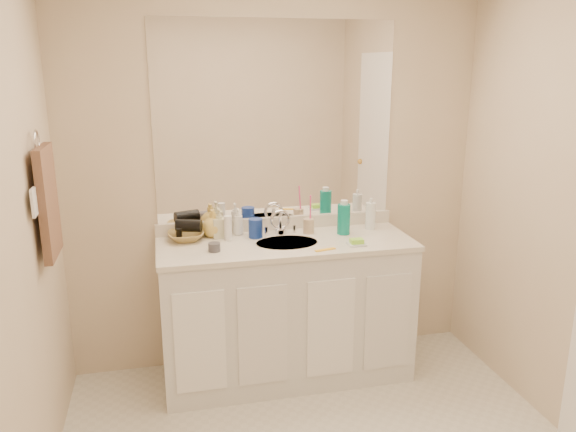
# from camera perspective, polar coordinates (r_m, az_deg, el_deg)

# --- Properties ---
(wall_back) EXTENTS (2.60, 0.02, 2.40)m
(wall_back) POSITION_cam_1_polar(r_m,az_deg,el_deg) (3.52, -1.20, 3.71)
(wall_back) COLOR beige
(wall_back) RESTS_ON floor
(vanity_cabinet) EXTENTS (1.50, 0.55, 0.85)m
(vanity_cabinet) POSITION_cam_1_polar(r_m,az_deg,el_deg) (3.51, -0.19, -9.67)
(vanity_cabinet) COLOR silver
(vanity_cabinet) RESTS_ON floor
(countertop) EXTENTS (1.52, 0.57, 0.03)m
(countertop) POSITION_cam_1_polar(r_m,az_deg,el_deg) (3.35, -0.19, -2.83)
(countertop) COLOR silver
(countertop) RESTS_ON vanity_cabinet
(backsplash) EXTENTS (1.52, 0.03, 0.08)m
(backsplash) POSITION_cam_1_polar(r_m,az_deg,el_deg) (3.58, -1.13, -0.73)
(backsplash) COLOR silver
(backsplash) RESTS_ON countertop
(sink_basin) EXTENTS (0.37, 0.37, 0.02)m
(sink_basin) POSITION_cam_1_polar(r_m,az_deg,el_deg) (3.33, -0.12, -2.89)
(sink_basin) COLOR beige
(sink_basin) RESTS_ON countertop
(faucet) EXTENTS (0.02, 0.02, 0.11)m
(faucet) POSITION_cam_1_polar(r_m,az_deg,el_deg) (3.48, -0.79, -0.94)
(faucet) COLOR silver
(faucet) RESTS_ON countertop
(mirror) EXTENTS (1.48, 0.01, 1.20)m
(mirror) POSITION_cam_1_polar(r_m,az_deg,el_deg) (3.46, -1.22, 9.53)
(mirror) COLOR white
(mirror) RESTS_ON wall_back
(blue_mug) EXTENTS (0.09, 0.09, 0.12)m
(blue_mug) POSITION_cam_1_polar(r_m,az_deg,el_deg) (3.41, -3.31, -1.24)
(blue_mug) COLOR navy
(blue_mug) RESTS_ON countertop
(tan_cup) EXTENTS (0.08, 0.08, 0.09)m
(tan_cup) POSITION_cam_1_polar(r_m,az_deg,el_deg) (3.50, 2.11, -1.02)
(tan_cup) COLOR tan
(tan_cup) RESTS_ON countertop
(toothbrush) EXTENTS (0.02, 0.04, 0.19)m
(toothbrush) POSITION_cam_1_polar(r_m,az_deg,el_deg) (3.47, 2.29, 0.64)
(toothbrush) COLOR #FF438F
(toothbrush) RESTS_ON tan_cup
(mouthwash_bottle) EXTENTS (0.10, 0.10, 0.19)m
(mouthwash_bottle) POSITION_cam_1_polar(r_m,az_deg,el_deg) (3.48, 5.68, -0.32)
(mouthwash_bottle) COLOR #0A8271
(mouthwash_bottle) RESTS_ON countertop
(clear_pump_bottle) EXTENTS (0.07, 0.07, 0.17)m
(clear_pump_bottle) POSITION_cam_1_polar(r_m,az_deg,el_deg) (3.62, 8.39, 0.02)
(clear_pump_bottle) COLOR white
(clear_pump_bottle) RESTS_ON countertop
(soap_dish) EXTENTS (0.10, 0.08, 0.01)m
(soap_dish) POSITION_cam_1_polar(r_m,az_deg,el_deg) (3.30, 6.98, -2.86)
(soap_dish) COLOR silver
(soap_dish) RESTS_ON countertop
(green_soap) EXTENTS (0.08, 0.06, 0.03)m
(green_soap) POSITION_cam_1_polar(r_m,az_deg,el_deg) (3.29, 6.99, -2.55)
(green_soap) COLOR #92E838
(green_soap) RESTS_ON soap_dish
(orange_comb) EXTENTS (0.13, 0.05, 0.01)m
(orange_comb) POSITION_cam_1_polar(r_m,az_deg,el_deg) (3.20, 3.80, -3.43)
(orange_comb) COLOR yellow
(orange_comb) RESTS_ON countertop
(dark_jar) EXTENTS (0.08, 0.08, 0.05)m
(dark_jar) POSITION_cam_1_polar(r_m,az_deg,el_deg) (3.19, -7.51, -3.15)
(dark_jar) COLOR #3D3C44
(dark_jar) RESTS_ON countertop
(extra_white_bottle) EXTENTS (0.06, 0.06, 0.15)m
(extra_white_bottle) POSITION_cam_1_polar(r_m,az_deg,el_deg) (3.36, -6.12, -1.23)
(extra_white_bottle) COLOR white
(extra_white_bottle) RESTS_ON countertop
(soap_bottle_white) EXTENTS (0.07, 0.07, 0.17)m
(soap_bottle_white) POSITION_cam_1_polar(r_m,az_deg,el_deg) (3.47, -5.09, -0.57)
(soap_bottle_white) COLOR silver
(soap_bottle_white) RESTS_ON countertop
(soap_bottle_cream) EXTENTS (0.08, 0.09, 0.18)m
(soap_bottle_cream) POSITION_cam_1_polar(r_m,az_deg,el_deg) (3.43, -7.01, -0.69)
(soap_bottle_cream) COLOR beige
(soap_bottle_cream) RESTS_ON countertop
(soap_bottle_yellow) EXTENTS (0.16, 0.16, 0.17)m
(soap_bottle_yellow) POSITION_cam_1_polar(r_m,az_deg,el_deg) (3.45, -7.65, -0.72)
(soap_bottle_yellow) COLOR #DAB954
(soap_bottle_yellow) RESTS_ON countertop
(wicker_basket) EXTENTS (0.22, 0.22, 0.05)m
(wicker_basket) POSITION_cam_1_polar(r_m,az_deg,el_deg) (3.41, -10.32, -2.02)
(wicker_basket) COLOR olive
(wicker_basket) RESTS_ON countertop
(hair_dryer) EXTENTS (0.17, 0.12, 0.08)m
(hair_dryer) POSITION_cam_1_polar(r_m,az_deg,el_deg) (3.40, -10.04, -0.97)
(hair_dryer) COLOR black
(hair_dryer) RESTS_ON wicker_basket
(towel_ring) EXTENTS (0.01, 0.11, 0.11)m
(towel_ring) POSITION_cam_1_polar(r_m,az_deg,el_deg) (2.93, -24.18, 6.96)
(towel_ring) COLOR silver
(towel_ring) RESTS_ON wall_left
(hand_towel) EXTENTS (0.04, 0.32, 0.55)m
(hand_towel) POSITION_cam_1_polar(r_m,az_deg,el_deg) (2.98, -23.18, 1.28)
(hand_towel) COLOR #4C3428
(hand_towel) RESTS_ON towel_ring
(switch_plate) EXTENTS (0.01, 0.08, 0.13)m
(switch_plate) POSITION_cam_1_polar(r_m,az_deg,el_deg) (2.78, -24.40, 1.28)
(switch_plate) COLOR white
(switch_plate) RESTS_ON wall_left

